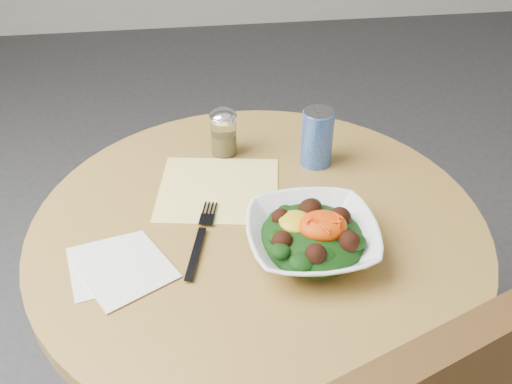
# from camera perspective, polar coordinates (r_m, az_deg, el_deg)

# --- Properties ---
(table) EXTENTS (0.90, 0.90, 0.75)m
(table) POSITION_cam_1_polar(r_m,az_deg,el_deg) (1.26, 0.24, -9.89)
(table) COLOR black
(table) RESTS_ON ground
(cloth_napkin) EXTENTS (0.28, 0.27, 0.00)m
(cloth_napkin) POSITION_cam_1_polar(r_m,az_deg,el_deg) (1.21, -3.76, 0.28)
(cloth_napkin) COLOR yellow
(cloth_napkin) RESTS_ON table
(paper_napkins) EXTENTS (0.21, 0.21, 0.00)m
(paper_napkins) POSITION_cam_1_polar(r_m,az_deg,el_deg) (1.06, -13.55, -7.35)
(paper_napkins) COLOR white
(paper_napkins) RESTS_ON table
(salad_bowl) EXTENTS (0.24, 0.24, 0.09)m
(salad_bowl) POSITION_cam_1_polar(r_m,az_deg,el_deg) (1.05, 5.63, -4.45)
(salad_bowl) COLOR white
(salad_bowl) RESTS_ON table
(fork) EXTENTS (0.08, 0.22, 0.00)m
(fork) POSITION_cam_1_polar(r_m,az_deg,el_deg) (1.09, -5.49, -4.40)
(fork) COLOR black
(fork) RESTS_ON table
(spice_shaker) EXTENTS (0.06, 0.06, 0.11)m
(spice_shaker) POSITION_cam_1_polar(r_m,az_deg,el_deg) (1.30, -3.26, 5.94)
(spice_shaker) COLOR silver
(spice_shaker) RESTS_ON table
(beverage_can) EXTENTS (0.07, 0.07, 0.13)m
(beverage_can) POSITION_cam_1_polar(r_m,az_deg,el_deg) (1.27, 6.14, 5.45)
(beverage_can) COLOR navy
(beverage_can) RESTS_ON table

